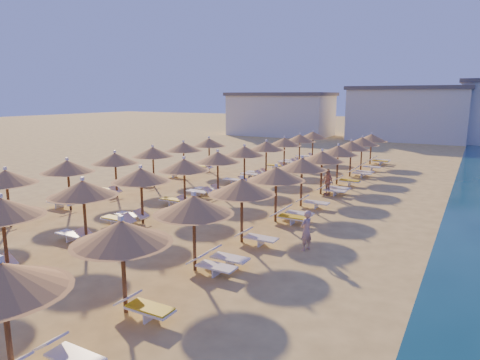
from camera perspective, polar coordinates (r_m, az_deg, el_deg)
The scene contains 8 objects.
ground at distance 21.13m, azimuth -4.20°, elevation -5.42°, with size 220.00×220.00×0.00m, color #E0BB62.
hotel_blocks at distance 63.25m, azimuth 21.21°, elevation 8.33°, with size 47.68×11.13×8.10m.
parasol_row_east at distance 23.56m, azimuth 8.26°, elevation 2.02°, with size 2.80×36.75×2.84m.
parasol_row_west at distance 25.96m, azimuth -3.00°, elevation 2.96°, with size 2.80×36.75×2.84m.
parasol_row_inland at distance 27.71m, azimuth -13.83°, elevation 3.18°, with size 2.80×19.78×2.84m.
loungers at distance 25.35m, azimuth -0.54°, elevation -1.78°, with size 13.68×35.45×0.66m.
beachgoer_a at distance 17.15m, azimuth 8.81°, elevation -6.65°, with size 0.59×0.39×1.63m, color tan.
beachgoer_c at distance 26.83m, azimuth 11.58°, elevation -0.26°, with size 0.95×0.40×1.62m, color tan.
Camera 1 is at (11.19, -16.88, 6.03)m, focal length 32.00 mm.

